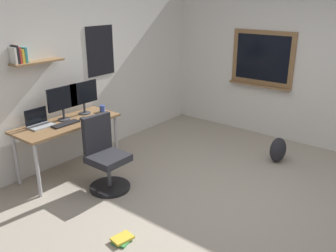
{
  "coord_description": "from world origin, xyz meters",
  "views": [
    {
      "loc": [
        -3.38,
        -1.85,
        2.35
      ],
      "look_at": [
        -0.16,
        0.72,
        0.85
      ],
      "focal_mm": 38.67,
      "sensor_mm": 36.0,
      "label": 1
    }
  ],
  "objects_px": {
    "computer_mouse": "(83,118)",
    "book_stack_on_floor": "(123,239)",
    "office_chair": "(105,158)",
    "keyboard": "(66,124)",
    "coffee_mug": "(102,109)",
    "desk": "(67,127)",
    "monitor_secondary": "(84,95)",
    "backpack": "(278,150)",
    "laptop": "(39,122)",
    "monitor_primary": "(63,101)"
  },
  "relations": [
    {
      "from": "office_chair",
      "to": "coffee_mug",
      "type": "bearing_deg",
      "value": 49.1
    },
    {
      "from": "office_chair",
      "to": "desk",
      "type": "bearing_deg",
      "value": 91.33
    },
    {
      "from": "monitor_secondary",
      "to": "keyboard",
      "type": "relative_size",
      "value": 1.25
    },
    {
      "from": "book_stack_on_floor",
      "to": "keyboard",
      "type": "bearing_deg",
      "value": 70.46
    },
    {
      "from": "monitor_primary",
      "to": "book_stack_on_floor",
      "type": "relative_size",
      "value": 1.91
    },
    {
      "from": "computer_mouse",
      "to": "office_chair",
      "type": "bearing_deg",
      "value": -106.86
    },
    {
      "from": "coffee_mug",
      "to": "book_stack_on_floor",
      "type": "distance_m",
      "value": 2.19
    },
    {
      "from": "desk",
      "to": "book_stack_on_floor",
      "type": "relative_size",
      "value": 5.86
    },
    {
      "from": "coffee_mug",
      "to": "computer_mouse",
      "type": "bearing_deg",
      "value": -172.9
    },
    {
      "from": "book_stack_on_floor",
      "to": "computer_mouse",
      "type": "bearing_deg",
      "value": 62.0
    },
    {
      "from": "computer_mouse",
      "to": "book_stack_on_floor",
      "type": "relative_size",
      "value": 0.43
    },
    {
      "from": "coffee_mug",
      "to": "backpack",
      "type": "bearing_deg",
      "value": -54.07
    },
    {
      "from": "monitor_secondary",
      "to": "book_stack_on_floor",
      "type": "bearing_deg",
      "value": -120.25
    },
    {
      "from": "office_chair",
      "to": "monitor_secondary",
      "type": "xyz_separation_m",
      "value": [
        0.37,
        0.81,
        0.6
      ]
    },
    {
      "from": "keyboard",
      "to": "book_stack_on_floor",
      "type": "height_order",
      "value": "keyboard"
    },
    {
      "from": "computer_mouse",
      "to": "coffee_mug",
      "type": "relative_size",
      "value": 1.13
    },
    {
      "from": "laptop",
      "to": "monitor_primary",
      "type": "xyz_separation_m",
      "value": [
        0.36,
        -0.05,
        0.22
      ]
    },
    {
      "from": "monitor_primary",
      "to": "computer_mouse",
      "type": "bearing_deg",
      "value": -44.73
    },
    {
      "from": "monitor_secondary",
      "to": "computer_mouse",
      "type": "xyz_separation_m",
      "value": [
        -0.18,
        -0.17,
        -0.25
      ]
    },
    {
      "from": "monitor_primary",
      "to": "computer_mouse",
      "type": "xyz_separation_m",
      "value": [
        0.17,
        -0.17,
        -0.25
      ]
    },
    {
      "from": "desk",
      "to": "backpack",
      "type": "xyz_separation_m",
      "value": [
        2.13,
        -2.13,
        -0.48
      ]
    },
    {
      "from": "keyboard",
      "to": "computer_mouse",
      "type": "relative_size",
      "value": 3.56
    },
    {
      "from": "keyboard",
      "to": "monitor_secondary",
      "type": "bearing_deg",
      "value": 20.42
    },
    {
      "from": "desk",
      "to": "computer_mouse",
      "type": "relative_size",
      "value": 13.66
    },
    {
      "from": "office_chair",
      "to": "computer_mouse",
      "type": "height_order",
      "value": "office_chair"
    },
    {
      "from": "laptop",
      "to": "monitor_secondary",
      "type": "bearing_deg",
      "value": -3.88
    },
    {
      "from": "laptop",
      "to": "coffee_mug",
      "type": "relative_size",
      "value": 3.37
    },
    {
      "from": "coffee_mug",
      "to": "desk",
      "type": "bearing_deg",
      "value": 177.64
    },
    {
      "from": "computer_mouse",
      "to": "backpack",
      "type": "bearing_deg",
      "value": -46.83
    },
    {
      "from": "keyboard",
      "to": "book_stack_on_floor",
      "type": "xyz_separation_m",
      "value": [
        -0.56,
        -1.58,
        -0.73
      ]
    },
    {
      "from": "computer_mouse",
      "to": "book_stack_on_floor",
      "type": "xyz_separation_m",
      "value": [
        -0.84,
        -1.58,
        -0.74
      ]
    },
    {
      "from": "office_chair",
      "to": "keyboard",
      "type": "distance_m",
      "value": 0.73
    },
    {
      "from": "monitor_secondary",
      "to": "desk",
      "type": "bearing_deg",
      "value": -166.1
    },
    {
      "from": "desk",
      "to": "keyboard",
      "type": "height_order",
      "value": "keyboard"
    },
    {
      "from": "backpack",
      "to": "office_chair",
      "type": "bearing_deg",
      "value": 146.22
    },
    {
      "from": "desk",
      "to": "keyboard",
      "type": "relative_size",
      "value": 3.84
    },
    {
      "from": "laptop",
      "to": "backpack",
      "type": "height_order",
      "value": "laptop"
    },
    {
      "from": "computer_mouse",
      "to": "monitor_primary",
      "type": "bearing_deg",
      "value": 135.27
    },
    {
      "from": "monitor_secondary",
      "to": "book_stack_on_floor",
      "type": "xyz_separation_m",
      "value": [
        -1.02,
        -1.76,
        -0.99
      ]
    },
    {
      "from": "desk",
      "to": "backpack",
      "type": "distance_m",
      "value": 3.05
    },
    {
      "from": "laptop",
      "to": "book_stack_on_floor",
      "type": "height_order",
      "value": "laptop"
    },
    {
      "from": "computer_mouse",
      "to": "keyboard",
      "type": "bearing_deg",
      "value": 180.0
    },
    {
      "from": "coffee_mug",
      "to": "book_stack_on_floor",
      "type": "height_order",
      "value": "coffee_mug"
    },
    {
      "from": "monitor_primary",
      "to": "computer_mouse",
      "type": "height_order",
      "value": "monitor_primary"
    },
    {
      "from": "keyboard",
      "to": "coffee_mug",
      "type": "relative_size",
      "value": 4.02
    },
    {
      "from": "office_chair",
      "to": "book_stack_on_floor",
      "type": "relative_size",
      "value": 3.92
    },
    {
      "from": "office_chair",
      "to": "monitor_primary",
      "type": "height_order",
      "value": "monitor_primary"
    },
    {
      "from": "office_chair",
      "to": "laptop",
      "type": "bearing_deg",
      "value": 111.45
    },
    {
      "from": "desk",
      "to": "computer_mouse",
      "type": "bearing_deg",
      "value": -19.79
    },
    {
      "from": "monitor_secondary",
      "to": "book_stack_on_floor",
      "type": "height_order",
      "value": "monitor_secondary"
    }
  ]
}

